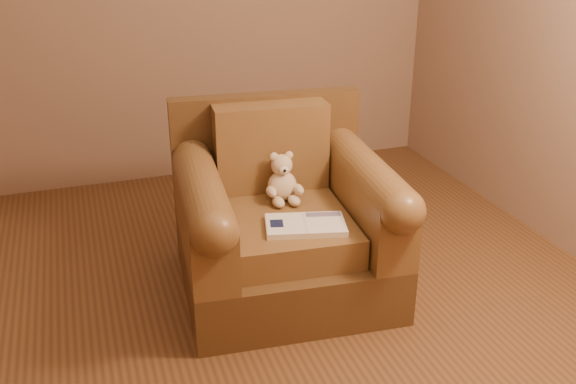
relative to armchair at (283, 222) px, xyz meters
name	(u,v)px	position (x,y,z in m)	size (l,w,h in m)	color
floor	(234,328)	(-0.35, -0.31, -0.36)	(4.00, 4.00, 0.00)	brown
armchair	(283,222)	(0.00, 0.00, 0.00)	(1.10, 1.05, 0.92)	#55391C
teddy_bear	(283,182)	(0.03, 0.08, 0.18)	(0.19, 0.21, 0.26)	beige
guidebook	(305,225)	(0.03, -0.26, 0.10)	(0.42, 0.31, 0.03)	beige
side_table	(298,181)	(0.29, 0.58, -0.05)	(0.41, 0.41, 0.57)	gold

